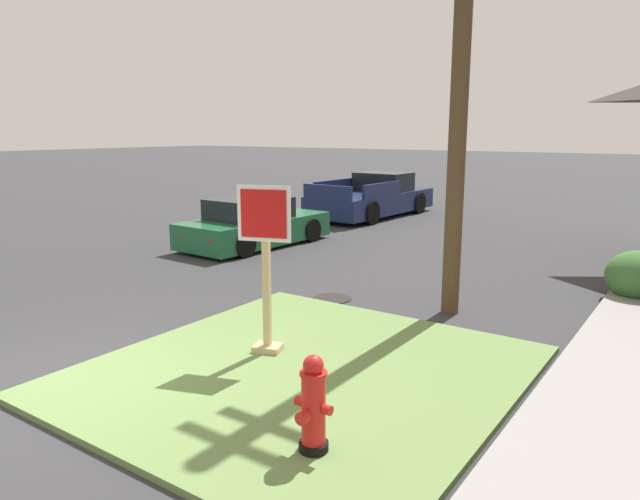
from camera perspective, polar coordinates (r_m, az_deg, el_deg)
name	(u,v)px	position (r m, az deg, el deg)	size (l,w,h in m)	color
ground_plane	(56,386)	(7.71, -24.35, -11.95)	(160.00, 160.00, 0.00)	#333335
grass_corner_patch	(304,371)	(7.34, -1.61, -11.74)	(4.82, 5.10, 0.08)	#668447
fire_hydrant	(313,406)	(5.44, -0.67, -14.96)	(0.38, 0.34, 0.92)	black
stop_sign	(266,273)	(7.56, -5.28, -2.25)	(0.68, 0.38, 2.19)	tan
manhole_cover	(332,299)	(10.45, 1.16, -4.74)	(0.70, 0.70, 0.02)	black
parked_sedan_green	(254,225)	(15.25, -6.46, 2.45)	(2.06, 4.19, 1.25)	#1E6038
pickup_truck_navy	(373,198)	(20.54, 5.21, 5.03)	(2.31, 5.44, 1.48)	#19234C
utility_pole	(463,29)	(9.59, 13.71, 20.17)	(1.33, 0.28, 8.52)	#4C3823
shrub_by_curb	(637,276)	(11.68, 28.50, -2.22)	(1.05, 1.05, 0.88)	#3A6B31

